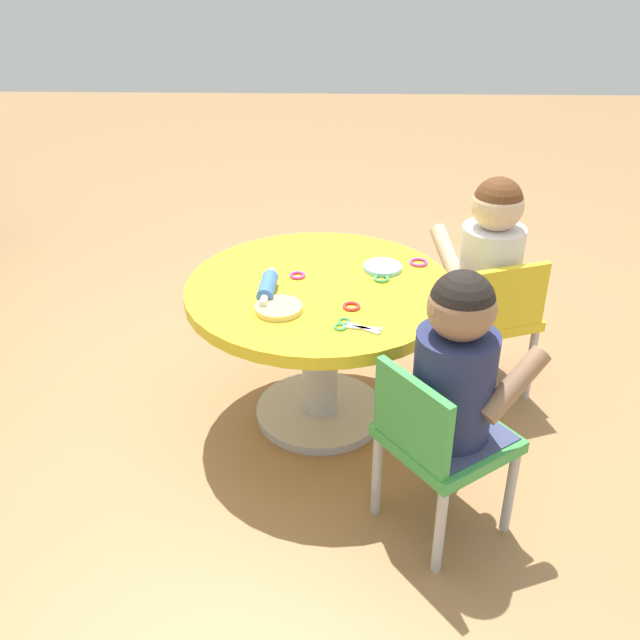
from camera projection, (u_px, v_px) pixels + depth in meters
The scene contains 14 objects.
ground_plane at pixel (320, 414), 2.52m from camera, with size 10.00×10.00×0.00m, color #9E7247.
craft_table at pixel (320, 320), 2.34m from camera, with size 0.85×0.85×0.50m.
child_chair_left at pixel (438, 440), 1.92m from camera, with size 0.42×0.42×0.54m.
seated_child_left at pixel (457, 364), 1.83m from camera, with size 0.42×0.44×0.51m.
child_chair_right at pixel (489, 316), 2.51m from camera, with size 0.38×0.38×0.54m.
seated_child_right at pixel (491, 251), 2.43m from camera, with size 0.42×0.37×0.51m.
rolling_pin at pixel (268, 287), 2.21m from camera, with size 0.23×0.06×0.05m.
craft_scissors at pixel (351, 326), 2.05m from camera, with size 0.10×0.14×0.01m.
playdough_blob_0 at pixel (279, 308), 2.13m from camera, with size 0.14×0.14×0.02m, color #F2CC72.
playdough_blob_1 at pixel (383, 267), 2.37m from camera, with size 0.13×0.13×0.02m, color #8CCCF2.
cookie_cutter_0 at pixel (351, 306), 2.14m from camera, with size 0.05×0.05×0.01m, color red.
cookie_cutter_1 at pixel (297, 275), 2.32m from camera, with size 0.05×0.05×0.01m, color #D83FA5.
cookie_cutter_2 at pixel (419, 262), 2.41m from camera, with size 0.06×0.06×0.01m, color #D83FA5.
cookie_cutter_3 at pixel (381, 279), 2.30m from camera, with size 0.05×0.05×0.01m, color #4CB259.
Camera 1 is at (-2.03, -0.06, 1.53)m, focal length 40.80 mm.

